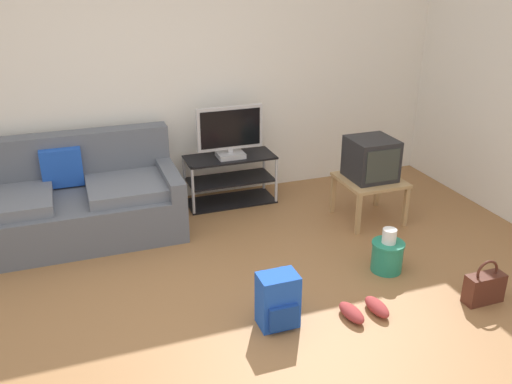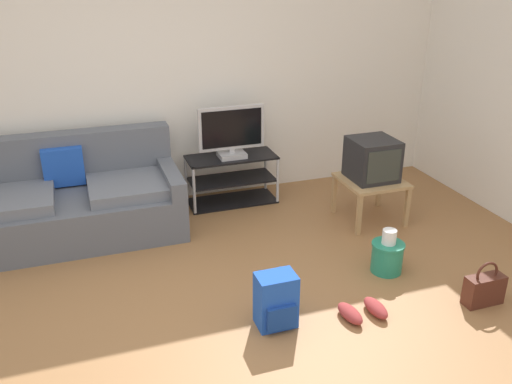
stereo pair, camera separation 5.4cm
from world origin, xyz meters
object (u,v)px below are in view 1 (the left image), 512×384
object	(u,v)px
backpack	(278,301)
sneakers_pair	(364,310)
couch	(71,202)
cleaning_bucket	(387,254)
crt_tv	(371,159)
handbag	(484,287)
side_table	(370,184)
flat_tv	(230,133)
tv_stand	(230,179)

from	to	relation	value
backpack	sneakers_pair	xyz separation A→B (m)	(0.62, -0.11, -0.15)
couch	cleaning_bucket	bearing A→B (deg)	-32.96
crt_tv	handbag	size ratio (longest dim) A/B	1.20
side_table	flat_tv	bearing A→B (deg)	144.46
tv_stand	crt_tv	xyz separation A→B (m)	(1.14, -0.82, 0.37)
side_table	tv_stand	bearing A→B (deg)	143.73
couch	side_table	size ratio (longest dim) A/B	3.39
backpack	side_table	bearing A→B (deg)	40.93
couch	handbag	distance (m)	3.54
tv_stand	backpack	size ratio (longest dim) A/B	2.30
crt_tv	backpack	world-z (taller)	crt_tv
tv_stand	side_table	size ratio (longest dim) A/B	1.60
backpack	handbag	distance (m)	1.56
cleaning_bucket	backpack	bearing A→B (deg)	-161.41
tv_stand	cleaning_bucket	xyz separation A→B (m)	(0.79, -1.73, -0.10)
flat_tv	sneakers_pair	world-z (taller)	flat_tv
handbag	sneakers_pair	bearing A→B (deg)	170.88
backpack	handbag	xyz separation A→B (m)	(1.53, -0.26, -0.07)
tv_stand	side_table	distance (m)	1.42
flat_tv	handbag	bearing A→B (deg)	-62.38
crt_tv	cleaning_bucket	xyz separation A→B (m)	(-0.35, -0.91, -0.47)
couch	backpack	distance (m)	2.29
cleaning_bucket	tv_stand	bearing A→B (deg)	114.58
couch	sneakers_pair	xyz separation A→B (m)	(1.88, -2.01, -0.27)
couch	cleaning_bucket	distance (m)	2.82
couch	side_table	bearing A→B (deg)	-13.18
handbag	sneakers_pair	distance (m)	0.93
flat_tv	backpack	bearing A→B (deg)	-98.46
backpack	cleaning_bucket	xyz separation A→B (m)	(1.10, 0.37, -0.04)
side_table	sneakers_pair	size ratio (longest dim) A/B	1.66
couch	sneakers_pair	distance (m)	2.77
handbag	side_table	bearing A→B (deg)	93.21
tv_stand	sneakers_pair	xyz separation A→B (m)	(0.31, -2.22, -0.21)
couch	sneakers_pair	world-z (taller)	couch
flat_tv	side_table	size ratio (longest dim) A/B	1.18
crt_tv	handbag	xyz separation A→B (m)	(0.09, -1.54, -0.49)
side_table	handbag	world-z (taller)	side_table
backpack	handbag	bearing A→B (deg)	-9.82
tv_stand	sneakers_pair	bearing A→B (deg)	-81.99
side_table	backpack	distance (m)	1.93
couch	flat_tv	size ratio (longest dim) A/B	2.86
tv_stand	sneakers_pair	world-z (taller)	tv_stand
couch	tv_stand	xyz separation A→B (m)	(1.57, 0.20, -0.06)
couch	crt_tv	size ratio (longest dim) A/B	4.56
backpack	handbag	size ratio (longest dim) A/B	1.12
couch	side_table	distance (m)	2.78
sneakers_pair	handbag	bearing A→B (deg)	-9.12
couch	backpack	bearing A→B (deg)	-56.50
tv_stand	crt_tv	world-z (taller)	crt_tv
cleaning_bucket	handbag	bearing A→B (deg)	-55.54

